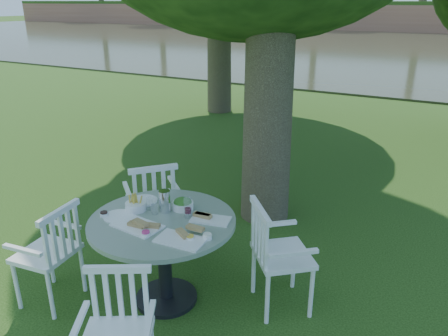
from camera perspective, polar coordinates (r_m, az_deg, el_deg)
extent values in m
plane|color=#16360B|center=(5.01, -1.11, -9.85)|extent=(140.00, 140.00, 0.00)
cylinder|color=black|center=(4.22, -7.50, -16.39)|extent=(0.56, 0.56, 0.04)
cylinder|color=black|center=(3.99, -7.77, -11.91)|extent=(0.12, 0.12, 0.75)
cylinder|color=gray|center=(3.79, -8.06, -6.92)|extent=(1.26, 1.26, 0.04)
cylinder|color=white|center=(3.93, 11.33, -15.73)|extent=(0.04, 0.04, 0.49)
cylinder|color=white|center=(4.26, 9.08, -12.39)|extent=(0.04, 0.04, 0.49)
cylinder|color=white|center=(3.82, 5.68, -16.67)|extent=(0.04, 0.04, 0.49)
cylinder|color=white|center=(4.15, 3.89, -13.11)|extent=(0.04, 0.04, 0.49)
cube|color=white|center=(3.88, 7.67, -11.22)|extent=(0.67, 0.67, 0.04)
cube|color=white|center=(3.71, 4.64, -8.68)|extent=(0.35, 0.41, 0.50)
cylinder|color=white|center=(5.18, -7.25, -5.80)|extent=(0.04, 0.04, 0.49)
cylinder|color=white|center=(5.12, -12.08, -6.47)|extent=(0.04, 0.04, 0.49)
cylinder|color=white|center=(4.84, -6.20, -7.81)|extent=(0.04, 0.04, 0.49)
cylinder|color=white|center=(4.77, -11.38, -8.57)|extent=(0.04, 0.04, 0.49)
cube|color=white|center=(4.85, -9.41, -4.33)|extent=(0.68, 0.68, 0.04)
cube|color=white|center=(4.56, -9.06, -2.83)|extent=(0.37, 0.41, 0.51)
cylinder|color=white|center=(4.59, -21.71, -11.23)|extent=(0.04, 0.04, 0.47)
cylinder|color=white|center=(4.36, -25.46, -13.73)|extent=(0.04, 0.04, 0.47)
cylinder|color=white|center=(4.37, -17.98, -12.48)|extent=(0.04, 0.04, 0.47)
cylinder|color=white|center=(4.12, -21.70, -15.25)|extent=(0.04, 0.04, 0.47)
cube|color=white|center=(4.22, -22.18, -10.24)|extent=(0.49, 0.53, 0.04)
cube|color=white|center=(3.98, -20.39, -8.27)|extent=(0.10, 0.48, 0.48)
cube|color=white|center=(3.21, -13.44, -15.81)|extent=(0.42, 0.26, 0.46)
cube|color=white|center=(3.70, -11.27, -7.42)|extent=(0.43, 0.28, 0.02)
cube|color=white|center=(3.45, -5.72, -9.34)|extent=(0.39, 0.24, 0.01)
cube|color=white|center=(3.73, -1.76, -6.74)|extent=(0.36, 0.25, 0.01)
cylinder|color=white|center=(3.89, -13.63, -6.14)|extent=(0.26, 0.26, 0.01)
cylinder|color=white|center=(4.13, -10.49, -4.21)|extent=(0.26, 0.26, 0.01)
cylinder|color=white|center=(3.97, -11.43, -4.93)|extent=(0.19, 0.19, 0.07)
cylinder|color=white|center=(3.93, -5.40, -4.89)|extent=(0.19, 0.19, 0.06)
cylinder|color=silver|center=(3.87, -7.76, -4.33)|extent=(0.10, 0.10, 0.20)
cylinder|color=white|center=(3.75, -4.75, -5.18)|extent=(0.07, 0.07, 0.18)
cylinder|color=white|center=(3.95, -9.63, -4.57)|extent=(0.07, 0.07, 0.12)
cylinder|color=white|center=(3.86, -9.05, -5.26)|extent=(0.06, 0.06, 0.10)
cylinder|color=white|center=(3.54, -10.16, -8.54)|extent=(0.07, 0.07, 0.03)
cylinder|color=white|center=(3.45, -4.43, -9.14)|extent=(0.07, 0.07, 0.03)
cylinder|color=white|center=(3.46, -2.19, -8.98)|extent=(0.08, 0.08, 0.03)
cylinder|color=white|center=(3.93, -15.40, -5.90)|extent=(0.07, 0.07, 0.03)
cube|color=#30321E|center=(26.94, 24.62, 13.74)|extent=(100.00, 28.00, 0.12)
cube|color=#905943|center=(42.31, 26.90, 16.92)|extent=(100.00, 3.00, 2.20)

